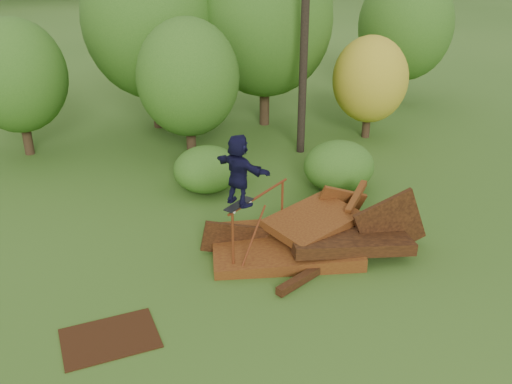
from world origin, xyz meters
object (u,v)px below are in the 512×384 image
object	(u,v)px
skater	(238,170)
utility_pole	(305,18)
scrap_pile	(312,238)
flat_plate	(110,338)

from	to	relation	value
skater	utility_pole	world-z (taller)	utility_pole
utility_pole	scrap_pile	bearing A→B (deg)	-107.27
scrap_pile	flat_plate	bearing A→B (deg)	-157.02
flat_plate	utility_pole	size ratio (longest dim) A/B	0.20
skater	utility_pole	distance (m)	8.35
skater	flat_plate	distance (m)	4.44
scrap_pile	skater	world-z (taller)	skater
flat_plate	skater	bearing A→B (deg)	30.18
scrap_pile	skater	distance (m)	2.97
skater	utility_pole	xyz separation A→B (m)	(4.02, 6.99, 2.15)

